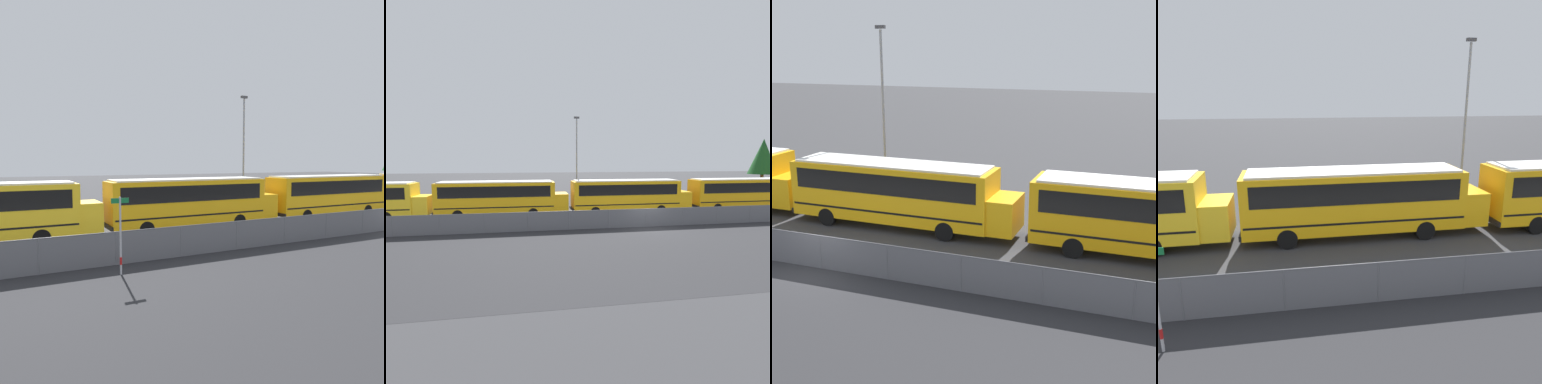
{
  "view_description": "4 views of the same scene",
  "coord_description": "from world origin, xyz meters",
  "views": [
    {
      "loc": [
        -22.72,
        -15.51,
        4.45
      ],
      "look_at": [
        -11.73,
        6.13,
        2.44
      ],
      "focal_mm": 35.0,
      "sensor_mm": 36.0,
      "label": 1
    },
    {
      "loc": [
        -9.27,
        -22.06,
        5.32
      ],
      "look_at": [
        -4.33,
        6.76,
        2.12
      ],
      "focal_mm": 28.0,
      "sensor_mm": 36.0,
      "label": 2
    },
    {
      "loc": [
        12.72,
        -17.14,
        8.8
      ],
      "look_at": [
        4.07,
        5.91,
        2.17
      ],
      "focal_mm": 50.0,
      "sensor_mm": 36.0,
      "label": 3
    },
    {
      "loc": [
        -15.19,
        -10.93,
        6.8
      ],
      "look_at": [
        -12.15,
        6.52,
        2.14
      ],
      "focal_mm": 35.0,
      "sensor_mm": 36.0,
      "label": 4
    }
  ],
  "objects": [
    {
      "name": "ground_plane",
      "position": [
        0.0,
        0.0,
        0.0
      ],
      "size": [
        200.0,
        200.0,
        0.0
      ],
      "primitive_type": "plane",
      "color": "#38383A"
    },
    {
      "name": "road_strip",
      "position": [
        0.0,
        -6.0,
        0.0
      ],
      "size": [
        132.68,
        12.0,
        0.01
      ],
      "color": "#2B2B2D",
      "rests_on": "ground_plane"
    },
    {
      "name": "fence",
      "position": [
        0.0,
        -0.0,
        0.75
      ],
      "size": [
        98.75,
        0.07,
        1.46
      ],
      "color": "#9EA0A5",
      "rests_on": "ground_plane"
    },
    {
      "name": "school_bus_2",
      "position": [
        -11.75,
        6.18,
        1.95
      ],
      "size": [
        11.88,
        2.49,
        3.32
      ],
      "color": "#EDA80F",
      "rests_on": "ground_plane"
    },
    {
      "name": "school_bus_3",
      "position": [
        0.51,
        5.95,
        1.95
      ],
      "size": [
        11.88,
        2.49,
        3.32
      ],
      "color": "#EDA80F",
      "rests_on": "ground_plane"
    },
    {
      "name": "school_bus_4",
      "position": [
        13.05,
        5.94,
        1.95
      ],
      "size": [
        11.88,
        2.49,
        3.32
      ],
      "color": "orange",
      "rests_on": "ground_plane"
    },
    {
      "name": "light_pole",
      "position": [
        -3.57,
        12.11,
        5.46
      ],
      "size": [
        0.6,
        0.24,
        10.14
      ],
      "color": "gray",
      "rests_on": "ground_plane"
    },
    {
      "name": "tree_0",
      "position": [
        25.04,
        16.94,
        5.71
      ],
      "size": [
        3.96,
        3.96,
        8.31
      ],
      "color": "#51381E",
      "rests_on": "ground_plane"
    }
  ]
}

